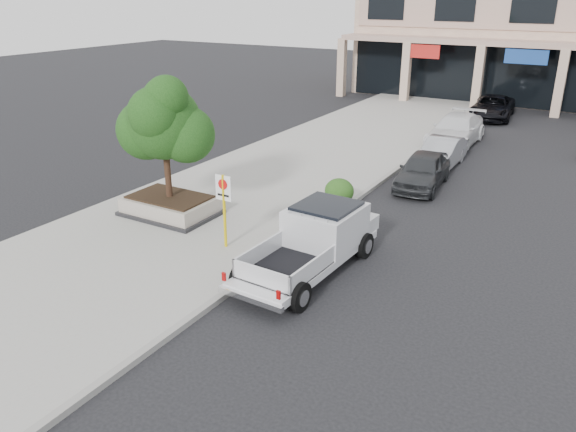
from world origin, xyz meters
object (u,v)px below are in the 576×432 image
at_px(pickup_truck, 308,244).
at_px(curb_car_a, 423,170).
at_px(curb_car_b, 441,153).
at_px(planter, 170,205).
at_px(no_parking_sign, 224,201).
at_px(curb_car_d, 493,107).
at_px(curb_car_c, 456,130).
at_px(planter_tree, 170,122).

bearing_deg(pickup_truck, curb_car_a, 90.24).
height_order(curb_car_a, curb_car_b, curb_car_a).
distance_m(planter, curb_car_b, 12.64).
distance_m(no_parking_sign, curb_car_d, 24.33).
bearing_deg(curb_car_b, curb_car_c, 96.36).
bearing_deg(no_parking_sign, planter, 160.06).
bearing_deg(planter, curb_car_a, 50.19).
height_order(planter_tree, curb_car_a, planter_tree).
bearing_deg(curb_car_c, planter, -110.98).
bearing_deg(curb_car_a, curb_car_c, 90.43).
bearing_deg(curb_car_b, no_parking_sign, -104.69).
relative_size(no_parking_sign, curb_car_d, 0.46).
relative_size(pickup_truck, curb_car_d, 1.11).
bearing_deg(curb_car_d, curb_car_c, -96.80).
height_order(planter, curb_car_b, curb_car_b).
bearing_deg(curb_car_d, planter_tree, -109.68).
bearing_deg(curb_car_c, no_parking_sign, -98.93).
bearing_deg(planter, curb_car_b, 59.77).
xyz_separation_m(no_parking_sign, curb_car_a, (3.25, 9.01, -0.93)).
bearing_deg(curb_car_d, planter, -109.90).
xyz_separation_m(curb_car_a, curb_car_b, (-0.15, 3.10, -0.04)).
xyz_separation_m(planter, curb_car_a, (6.52, 7.82, 0.23)).
xyz_separation_m(planter_tree, curb_car_d, (5.95, 22.81, -2.71)).
distance_m(curb_car_a, curb_car_c, 7.48).
height_order(planter, curb_car_c, curb_car_c).
bearing_deg(planter, pickup_truck, -10.83).
bearing_deg(no_parking_sign, curb_car_c, 81.07).
relative_size(planter, curb_car_b, 0.80).
relative_size(planter, planter_tree, 0.80).
bearing_deg(curb_car_b, pickup_truck, -91.51).
bearing_deg(pickup_truck, curb_car_b, 91.62).
xyz_separation_m(planter, no_parking_sign, (3.27, -1.19, 1.16)).
xyz_separation_m(planter_tree, curb_car_c, (5.72, 15.12, -2.65)).
distance_m(planter, no_parking_sign, 3.66).
relative_size(planter_tree, curb_car_b, 1.00).
bearing_deg(pickup_truck, no_parking_sign, -176.91).
height_order(planter, curb_car_d, curb_car_d).
distance_m(no_parking_sign, curb_car_b, 12.53).
relative_size(no_parking_sign, curb_car_a, 0.56).
distance_m(planter_tree, no_parking_sign, 3.85).
height_order(no_parking_sign, curb_car_a, no_parking_sign).
bearing_deg(planter_tree, no_parking_sign, -23.14).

